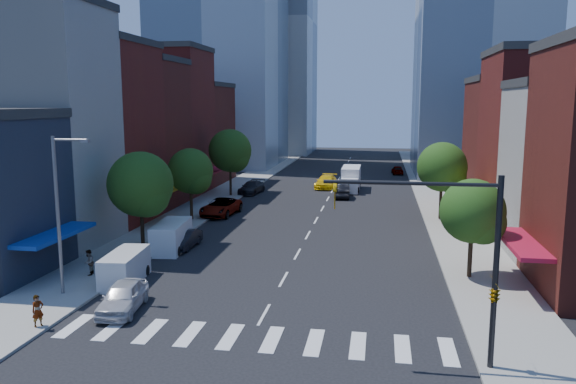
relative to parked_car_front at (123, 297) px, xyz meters
name	(u,v)px	position (x,y,z in m)	size (l,w,h in m)	color
ground	(264,315)	(7.50, 0.68, -0.78)	(220.00, 220.00, 0.00)	black
sidewalk_left	(231,190)	(-5.00, 40.68, -0.71)	(5.00, 120.00, 0.15)	gray
sidewalk_right	(436,196)	(20.00, 40.68, -0.71)	(5.00, 120.00, 0.15)	gray
crosswalk	(251,338)	(7.50, -2.32, -0.78)	(19.00, 3.00, 0.01)	silver
bldg_left_1	(27,128)	(-13.50, 12.68, 8.22)	(12.00, 8.00, 18.00)	silver
bldg_left_2	(85,135)	(-13.50, 21.18, 7.22)	(12.00, 9.00, 16.00)	maroon
bldg_left_3	(126,135)	(-13.50, 29.68, 6.72)	(12.00, 8.00, 15.00)	#591C16
bldg_left_4	(157,123)	(-13.50, 38.18, 7.72)	(12.00, 9.00, 17.00)	maroon
bldg_left_5	(184,135)	(-13.50, 47.68, 5.72)	(12.00, 10.00, 13.00)	#591C16
bldg_right_2	(560,143)	(28.50, 24.68, 6.72)	(12.00, 10.00, 15.00)	maroon
bldg_right_3	(529,146)	(28.50, 34.68, 5.72)	(12.00, 10.00, 13.00)	#591C16
tower_far_w	(271,22)	(-10.50, 95.68, 27.22)	(18.00, 18.00, 56.00)	#9EA5AD
traffic_signal	(481,273)	(17.44, -3.82, 3.38)	(7.24, 2.24, 8.00)	black
streetlight	(60,205)	(-4.31, 1.68, 4.50)	(2.25, 0.25, 9.00)	slate
tree_left_near	(142,187)	(-3.85, 11.60, 4.08)	(4.80, 4.80, 7.30)	black
tree_left_mid	(192,173)	(-3.85, 22.60, 3.75)	(4.20, 4.20, 6.65)	black
tree_left_far	(231,152)	(-3.85, 36.60, 4.42)	(5.00, 5.00, 7.75)	black
tree_right_near	(475,214)	(19.15, 8.60, 3.41)	(4.00, 4.00, 6.20)	black
tree_right_far	(444,169)	(19.15, 26.60, 4.08)	(4.60, 4.60, 7.20)	black
parked_car_front	(123,297)	(0.00, 0.00, 0.00)	(1.84, 4.58, 1.56)	silver
parked_car_second	(185,239)	(-1.22, 13.02, -0.11)	(1.43, 4.09, 1.35)	black
parked_car_third	(221,207)	(-2.00, 25.57, 0.04)	(2.73, 5.92, 1.64)	#999999
parked_car_rear	(252,187)	(-2.00, 39.00, -0.03)	(2.10, 5.16, 1.50)	black
cargo_van_near	(124,268)	(-1.99, 4.36, 0.17)	(2.22, 4.67, 1.92)	silver
cargo_van_far	(171,237)	(-1.99, 12.18, 0.27)	(2.48, 5.17, 2.13)	white
taxi	(326,182)	(6.50, 44.89, 0.03)	(2.28, 5.61, 1.63)	yellow
traffic_car_oncoming	(342,191)	(9.00, 37.98, 0.03)	(1.71, 4.90, 1.62)	black
traffic_car_far	(397,170)	(16.00, 60.69, -0.11)	(1.58, 3.92, 1.33)	#999999
box_truck	(351,179)	(9.75, 43.55, 0.60)	(2.29, 7.26, 2.92)	white
pedestrian_near	(38,311)	(-3.00, -2.96, 0.16)	(0.58, 0.38, 1.58)	#999999
pedestrian_far	(89,262)	(-4.73, 5.11, 0.19)	(0.80, 0.62, 1.64)	#999999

